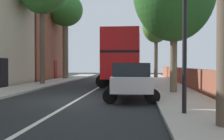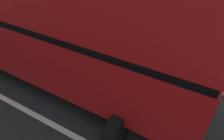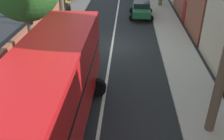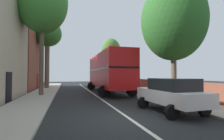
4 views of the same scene
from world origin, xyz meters
TOP-DOWN VIEW (x-y plane):
  - double_decker_bus at (1.70, 10.42)m, footprint 3.62×10.93m

SIDE VIEW (x-z plane):
  - double_decker_bus at x=1.70m, z-range 0.32..4.38m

